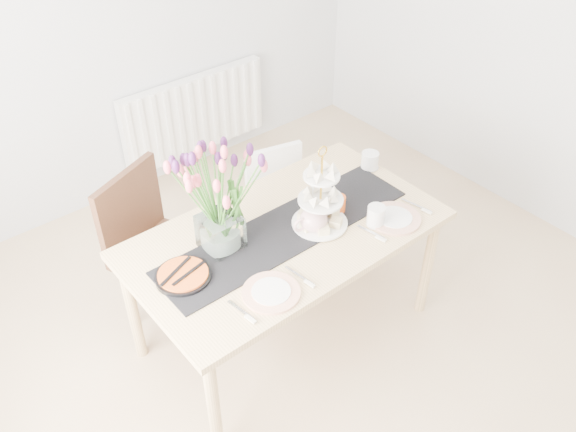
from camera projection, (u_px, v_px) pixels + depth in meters
room_shell at (360, 173)px, 2.51m from camera, size 4.50×4.50×4.50m
radiator at (195, 115)px, 4.61m from camera, size 1.20×0.08×0.60m
dining_table at (286, 243)px, 3.12m from camera, size 1.60×0.90×0.75m
chair_brown at (152, 239)px, 3.32m from camera, size 0.62×0.62×0.95m
chair_white at (280, 199)px, 3.81m from camera, size 0.47×0.47×0.75m
table_runner at (286, 231)px, 3.07m from camera, size 1.40×0.35×0.01m
tulip_vase at (216, 186)px, 2.76m from camera, size 0.66×0.66×0.57m
cake_stand at (320, 206)px, 3.04m from camera, size 0.29×0.29×0.42m
teapot at (314, 219)px, 3.04m from camera, size 0.24×0.21×0.15m
cream_jug at (370, 160)px, 3.49m from camera, size 0.12×0.12×0.10m
tart_tin at (183, 276)px, 2.80m from camera, size 0.26×0.26×0.03m
mug_grey at (312, 213)px, 3.11m from camera, size 0.12×0.12×0.10m
mug_white at (376, 216)px, 3.09m from camera, size 0.11×0.11×0.11m
mug_orange at (338, 204)px, 3.18m from camera, size 0.11×0.11×0.09m
plate_left at (271, 292)px, 2.73m from camera, size 0.30×0.30×0.01m
plate_right at (394, 218)px, 3.15m from camera, size 0.32×0.32×0.01m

